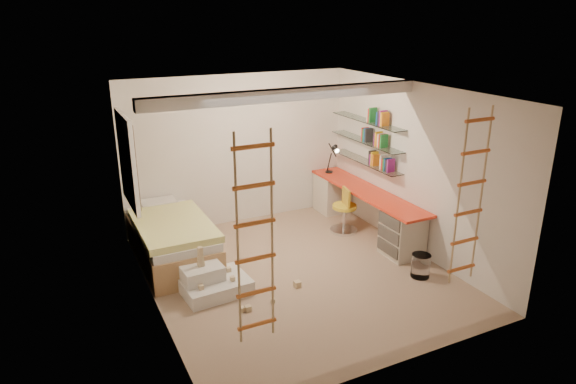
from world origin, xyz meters
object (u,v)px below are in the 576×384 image
swivel_chair (344,216)px  play_platform (211,282)px  bed (172,240)px  desk (364,209)px

swivel_chair → play_platform: (-2.66, -0.93, -0.14)m
bed → play_platform: size_ratio=2.20×
play_platform → desk: bearing=15.1°
desk → swivel_chair: bearing=159.3°
bed → swivel_chair: bearing=-4.8°
play_platform → bed: bearing=100.5°
swivel_chair → desk: bearing=-20.7°
bed → swivel_chair: 2.89m
bed → play_platform: (0.22, -1.17, -0.18)m
desk → bed: bearing=173.5°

